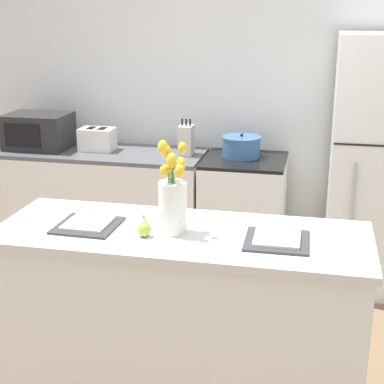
% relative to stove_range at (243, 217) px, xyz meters
% --- Properties ---
extents(back_wall, '(5.20, 0.08, 2.70)m').
position_rel_stove_range_xyz_m(back_wall, '(-0.10, 0.40, 0.90)').
color(back_wall, silver).
rests_on(back_wall, ground_plane).
extents(kitchen_island, '(1.80, 0.66, 0.94)m').
position_rel_stove_range_xyz_m(kitchen_island, '(-0.10, -1.60, 0.02)').
color(kitchen_island, silver).
rests_on(kitchen_island, ground_plane).
extents(back_counter, '(1.68, 0.60, 0.90)m').
position_rel_stove_range_xyz_m(back_counter, '(-1.16, 0.00, 0.00)').
color(back_counter, silver).
rests_on(back_counter, ground_plane).
extents(stove_range, '(0.60, 0.61, 0.90)m').
position_rel_stove_range_xyz_m(stove_range, '(0.00, 0.00, 0.00)').
color(stove_range, silver).
rests_on(stove_range, ground_plane).
extents(refrigerator, '(0.68, 0.67, 1.80)m').
position_rel_stove_range_xyz_m(refrigerator, '(0.95, 0.00, 0.45)').
color(refrigerator, white).
rests_on(refrigerator, ground_plane).
extents(flower_vase, '(0.14, 0.15, 0.45)m').
position_rel_stove_range_xyz_m(flower_vase, '(-0.13, -1.62, 0.65)').
color(flower_vase, silver).
rests_on(flower_vase, kitchen_island).
extents(pear_figurine, '(0.07, 0.07, 0.11)m').
position_rel_stove_range_xyz_m(pear_figurine, '(-0.25, -1.70, 0.53)').
color(pear_figurine, '#9EBC47').
rests_on(pear_figurine, kitchen_island).
extents(plate_setting_left, '(0.30, 0.30, 0.02)m').
position_rel_stove_range_xyz_m(plate_setting_left, '(-0.56, -1.64, 0.50)').
color(plate_setting_left, '#333338').
rests_on(plate_setting_left, kitchen_island).
extents(plate_setting_right, '(0.30, 0.30, 0.02)m').
position_rel_stove_range_xyz_m(plate_setting_right, '(0.36, -1.64, 0.50)').
color(plate_setting_right, '#333338').
rests_on(plate_setting_right, kitchen_island).
extents(toaster, '(0.28, 0.18, 0.17)m').
position_rel_stove_range_xyz_m(toaster, '(-1.15, 0.03, 0.54)').
color(toaster, silver).
rests_on(toaster, back_counter).
extents(cooking_pot, '(0.29, 0.29, 0.18)m').
position_rel_stove_range_xyz_m(cooking_pot, '(-0.03, 0.06, 0.53)').
color(cooking_pot, '#386093').
rests_on(cooking_pot, stove_range).
extents(microwave, '(0.48, 0.37, 0.27)m').
position_rel_stove_range_xyz_m(microwave, '(-1.62, -0.00, 0.58)').
color(microwave, black).
rests_on(microwave, back_counter).
extents(knife_block, '(0.10, 0.14, 0.27)m').
position_rel_stove_range_xyz_m(knife_block, '(-0.45, 0.04, 0.56)').
color(knife_block, beige).
rests_on(knife_block, back_counter).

